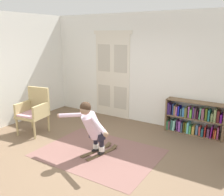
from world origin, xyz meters
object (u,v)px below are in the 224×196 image
object	(u,v)px
bookshelf	(193,119)
wicker_chair	(34,110)
person_skier	(91,125)
skis_pair	(100,151)

from	to	relation	value
bookshelf	wicker_chair	xyz separation A→B (m)	(-3.30, -1.93, 0.21)
person_skier	skis_pair	bearing A→B (deg)	77.17
wicker_chair	skis_pair	size ratio (longest dim) A/B	1.31
bookshelf	person_skier	xyz separation A→B (m)	(-1.38, -2.20, 0.29)
skis_pair	wicker_chair	bearing A→B (deg)	178.22
wicker_chair	person_skier	xyz separation A→B (m)	(1.92, -0.26, 0.08)
wicker_chair	person_skier	size ratio (longest dim) A/B	0.76
bookshelf	wicker_chair	distance (m)	3.83
bookshelf	skis_pair	bearing A→B (deg)	-123.87
wicker_chair	skis_pair	world-z (taller)	wicker_chair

